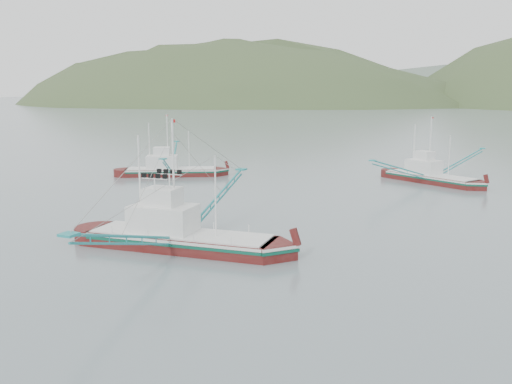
% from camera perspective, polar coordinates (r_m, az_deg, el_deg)
% --- Properties ---
extents(ground, '(1200.00, 1200.00, 0.00)m').
position_cam_1_polar(ground, '(43.02, -3.25, -5.52)').
color(ground, slate).
rests_on(ground, ground).
extents(main_boat, '(14.40, 25.56, 10.36)m').
position_cam_1_polar(main_boat, '(42.61, -7.83, -3.69)').
color(main_boat, '#480E0C').
rests_on(main_boat, ground).
extents(bg_boat_right, '(14.28, 20.38, 8.91)m').
position_cam_1_polar(bg_boat_right, '(74.99, 17.11, 2.32)').
color(bg_boat_right, '#480E0C').
rests_on(bg_boat_right, ground).
extents(bg_boat_left, '(13.61, 20.68, 8.95)m').
position_cam_1_polar(bg_boat_left, '(78.14, -8.55, 2.97)').
color(bg_boat_left, '#480E0C').
rests_on(bg_boat_left, ground).
extents(headland_left, '(448.00, 308.00, 210.00)m').
position_cam_1_polar(headland_left, '(444.02, -2.79, 8.84)').
color(headland_left, '#394C27').
rests_on(headland_left, ground).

